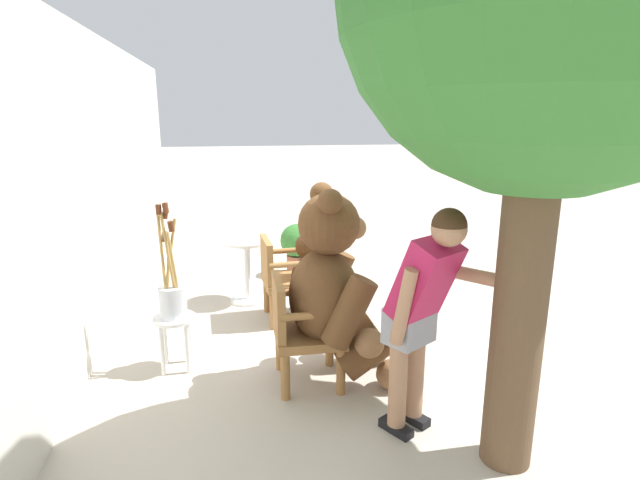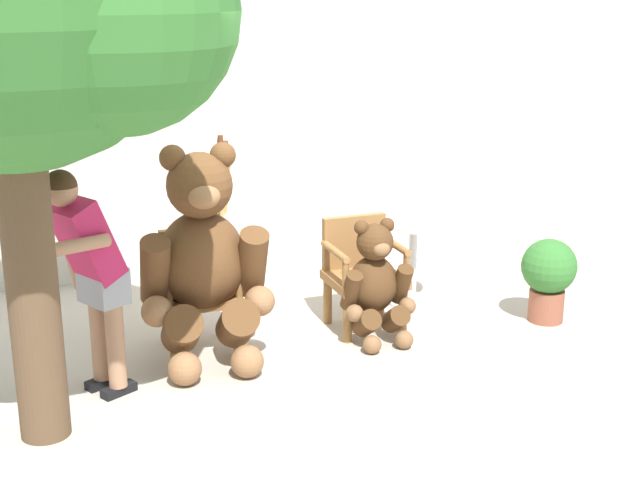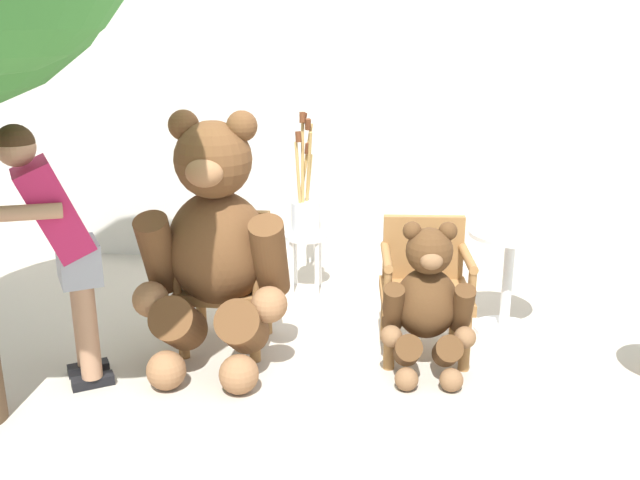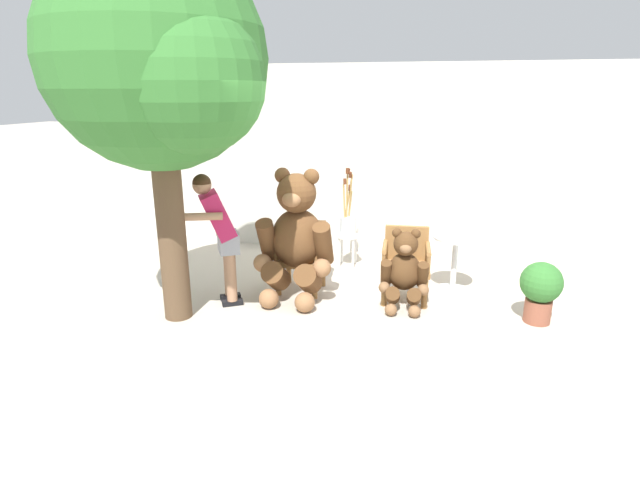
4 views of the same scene
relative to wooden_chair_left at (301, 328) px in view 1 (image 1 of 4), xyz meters
The scene contains 11 objects.
ground_plane 1.02m from the wooden_chair_left, 44.99° to the right, with size 60.00×60.00×0.00m, color #B2A899.
back_wall 2.09m from the wooden_chair_left, 69.94° to the left, with size 10.00×0.16×2.80m, color beige.
wooden_chair_left is the anchor object (origin of this frame).
wooden_chair_right 1.28m from the wooden_chair_left, ahead, with size 0.59×0.56×0.86m.
teddy_bear_large 0.40m from the wooden_chair_left, 90.20° to the right, with size 0.94×0.88×1.56m.
teddy_bear_small 1.32m from the wooden_chair_left, 12.79° to the right, with size 0.56×0.55×0.94m.
person_visitor 1.13m from the wooden_chair_left, 140.11° to the right, with size 0.64×0.72×1.55m.
white_stool 1.07m from the wooden_chair_left, 68.28° to the left, with size 0.34×0.34×0.46m.
brush_bucket 1.09m from the wooden_chair_left, 68.39° to the left, with size 0.22×0.22×0.95m.
round_side_table 1.89m from the wooden_chair_left, 10.68° to the left, with size 0.56×0.56×0.72m.
potted_plant 2.76m from the wooden_chair_left, ahead, with size 0.44×0.44×0.68m.
Camera 1 is at (-4.19, 1.12, 2.07)m, focal length 28.00 mm.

